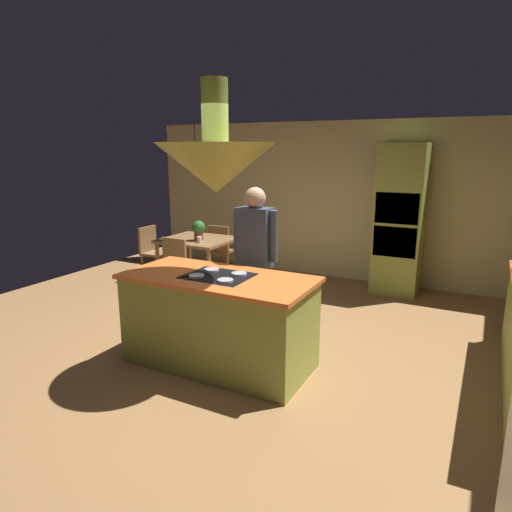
% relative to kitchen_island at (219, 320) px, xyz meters
% --- Properties ---
extents(ground, '(8.16, 8.16, 0.00)m').
position_rel_kitchen_island_xyz_m(ground, '(0.00, 0.20, -0.46)').
color(ground, '#9E7042').
extents(wall_back, '(6.80, 0.10, 2.55)m').
position_rel_kitchen_island_xyz_m(wall_back, '(0.00, 3.65, 0.81)').
color(wall_back, beige).
rests_on(wall_back, ground).
extents(kitchen_island, '(1.87, 0.90, 0.94)m').
position_rel_kitchen_island_xyz_m(kitchen_island, '(0.00, 0.00, 0.00)').
color(kitchen_island, '#939E42').
rests_on(kitchen_island, ground).
extents(oven_tower, '(0.66, 0.62, 2.20)m').
position_rel_kitchen_island_xyz_m(oven_tower, '(1.10, 3.24, 0.63)').
color(oven_tower, '#939E42').
rests_on(oven_tower, ground).
extents(dining_table, '(1.05, 0.94, 0.76)m').
position_rel_kitchen_island_xyz_m(dining_table, '(-1.70, 2.10, 0.20)').
color(dining_table, olive).
rests_on(dining_table, ground).
extents(person_at_island, '(0.53, 0.23, 1.72)m').
position_rel_kitchen_island_xyz_m(person_at_island, '(0.03, 0.72, 0.53)').
color(person_at_island, tan).
rests_on(person_at_island, ground).
extents(range_hood, '(1.10, 1.10, 1.00)m').
position_rel_kitchen_island_xyz_m(range_hood, '(0.00, 0.00, 1.51)').
color(range_hood, '#939E42').
extents(pendant_light_over_table, '(0.32, 0.32, 0.82)m').
position_rel_kitchen_island_xyz_m(pendant_light_over_table, '(-1.70, 2.10, 1.40)').
color(pendant_light_over_table, '#E0B266').
extents(chair_facing_island, '(0.40, 0.40, 0.87)m').
position_rel_kitchen_island_xyz_m(chair_facing_island, '(-1.70, 1.41, 0.04)').
color(chair_facing_island, olive).
rests_on(chair_facing_island, ground).
extents(chair_by_back_wall, '(0.40, 0.40, 0.87)m').
position_rel_kitchen_island_xyz_m(chair_by_back_wall, '(-1.70, 2.79, 0.04)').
color(chair_by_back_wall, olive).
rests_on(chair_by_back_wall, ground).
extents(chair_at_corner, '(0.40, 0.40, 0.87)m').
position_rel_kitchen_island_xyz_m(chair_at_corner, '(-2.61, 2.10, 0.04)').
color(chair_at_corner, olive).
rests_on(chair_at_corner, ground).
extents(potted_plant_on_table, '(0.20, 0.20, 0.30)m').
position_rel_kitchen_island_xyz_m(potted_plant_on_table, '(-1.61, 2.00, 0.47)').
color(potted_plant_on_table, '#99382D').
rests_on(potted_plant_on_table, dining_table).
extents(cup_on_table, '(0.07, 0.07, 0.09)m').
position_rel_kitchen_island_xyz_m(cup_on_table, '(-1.51, 1.86, 0.34)').
color(cup_on_table, white).
rests_on(cup_on_table, dining_table).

